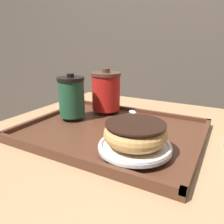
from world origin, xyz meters
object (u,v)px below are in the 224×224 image
object	(u,v)px
donut_chocolate_glazed	(135,133)
spoon	(136,115)
coffee_cup_front	(72,97)
coffee_cup_rear	(106,91)

from	to	relation	value
donut_chocolate_glazed	spoon	size ratio (longest dim) A/B	1.01
donut_chocolate_glazed	spoon	xyz separation A→B (m)	(-0.08, 0.21, -0.03)
coffee_cup_front	coffee_cup_rear	size ratio (longest dim) A/B	0.95
coffee_cup_rear	spoon	world-z (taller)	coffee_cup_rear
coffee_cup_front	donut_chocolate_glazed	distance (m)	0.29
spoon	coffee_cup_front	bearing A→B (deg)	69.13
coffee_cup_front	spoon	distance (m)	0.21
coffee_cup_rear	donut_chocolate_glazed	xyz separation A→B (m)	(0.21, -0.23, -0.03)
coffee_cup_front	donut_chocolate_glazed	bearing A→B (deg)	-23.85
donut_chocolate_glazed	spoon	world-z (taller)	donut_chocolate_glazed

